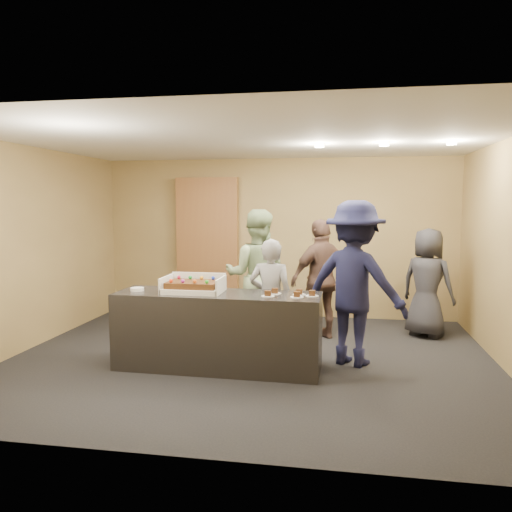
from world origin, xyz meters
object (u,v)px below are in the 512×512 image
(person_sage_man, at_px, (256,275))
(person_brown_extra, at_px, (322,279))
(person_server_grey, at_px, (271,300))
(cake_box, at_px, (194,288))
(person_navy_man, at_px, (355,283))
(storage_cabinet, at_px, (208,246))
(plate_stack, at_px, (137,289))
(serving_counter, at_px, (218,331))
(sheet_cake, at_px, (193,284))
(person_dark_suit, at_px, (427,283))

(person_sage_man, height_order, person_brown_extra, person_sage_man)
(person_server_grey, bearing_deg, cake_box, 30.77)
(person_sage_man, height_order, person_navy_man, person_navy_man)
(storage_cabinet, distance_m, plate_stack, 2.87)
(storage_cabinet, height_order, person_server_grey, storage_cabinet)
(plate_stack, relative_size, person_sage_man, 0.09)
(person_navy_man, bearing_deg, cake_box, 37.06)
(serving_counter, xyz_separation_m, person_brown_extra, (1.14, 1.54, 0.41))
(serving_counter, relative_size, cake_box, 3.48)
(sheet_cake, bearing_deg, plate_stack, -177.44)
(person_brown_extra, bearing_deg, serving_counter, 15.47)
(person_navy_man, bearing_deg, person_server_grey, 24.28)
(serving_counter, relative_size, person_dark_suit, 1.51)
(person_navy_man, bearing_deg, sheet_cake, 37.80)
(sheet_cake, height_order, person_brown_extra, person_brown_extra)
(person_server_grey, relative_size, person_navy_man, 0.76)
(person_navy_man, bearing_deg, serving_counter, 40.20)
(person_server_grey, distance_m, person_dark_suit, 2.55)
(serving_counter, bearing_deg, storage_cabinet, 108.64)
(storage_cabinet, height_order, person_brown_extra, storage_cabinet)
(sheet_cake, distance_m, person_sage_man, 1.41)
(serving_counter, distance_m, person_brown_extra, 1.96)
(storage_cabinet, distance_m, person_sage_man, 1.92)
(cake_box, distance_m, person_brown_extra, 2.09)
(cake_box, xyz_separation_m, person_dark_suit, (2.95, 1.88, -0.15))
(plate_stack, bearing_deg, person_dark_suit, 28.10)
(serving_counter, distance_m, cake_box, 0.58)
(person_brown_extra, bearing_deg, cake_box, 8.56)
(person_server_grey, xyz_separation_m, person_sage_man, (-0.33, 0.85, 0.17))
(sheet_cake, relative_size, person_server_grey, 0.39)
(cake_box, height_order, person_sage_man, person_sage_man)
(serving_counter, bearing_deg, plate_stack, -177.10)
(cake_box, bearing_deg, storage_cabinet, 102.10)
(storage_cabinet, relative_size, plate_stack, 14.85)
(person_brown_extra, height_order, person_dark_suit, person_brown_extra)
(serving_counter, relative_size, person_server_grey, 1.59)
(person_sage_man, xyz_separation_m, person_brown_extra, (0.91, 0.24, -0.07))
(person_brown_extra, xyz_separation_m, person_dark_suit, (1.51, 0.37, -0.07))
(cake_box, bearing_deg, person_navy_man, 12.78)
(sheet_cake, xyz_separation_m, person_brown_extra, (1.43, 1.54, -0.14))
(serving_counter, height_order, person_sage_man, person_sage_man)
(person_sage_man, relative_size, person_dark_suit, 1.17)
(person_sage_man, xyz_separation_m, person_dark_suit, (2.42, 0.61, -0.14))
(storage_cabinet, xyz_separation_m, cake_box, (0.60, -2.80, -0.25))
(serving_counter, distance_m, sheet_cake, 0.62)
(sheet_cake, height_order, plate_stack, sheet_cake)
(storage_cabinet, xyz_separation_m, sheet_cake, (0.60, -2.83, -0.19))
(plate_stack, relative_size, person_navy_man, 0.08)
(cake_box, relative_size, person_sage_man, 0.37)
(person_navy_man, bearing_deg, person_brown_extra, -43.87)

